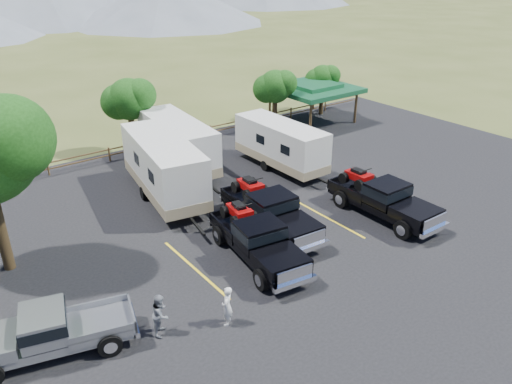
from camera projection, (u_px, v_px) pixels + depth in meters
ground at (356, 264)px, 22.40m from camera, size 320.00×320.00×0.00m
asphalt_lot at (311, 237)px, 24.56m from camera, size 44.00×34.00×0.04m
stall_lines at (297, 228)px, 25.27m from camera, size 12.12×5.50×0.01m
tree_ne_a at (275, 87)px, 38.06m from camera, size 3.11×2.92×4.76m
tree_ne_b at (322, 78)px, 42.19m from camera, size 2.77×2.59×4.27m
tree_north at (128, 99)px, 33.37m from camera, size 3.46×3.24×5.25m
rail_fence at (187, 135)px, 36.58m from camera, size 36.12×0.12×1.00m
pavilion at (313, 88)px, 40.54m from camera, size 6.20×6.20×3.22m
rig_left at (256, 238)px, 22.39m from camera, size 2.94×6.60×2.13m
rig_center at (269, 210)px, 24.79m from camera, size 2.81×6.84×2.23m
rig_right at (382, 197)px, 26.10m from camera, size 2.35×6.55×2.18m
trailer_left at (164, 168)px, 27.80m from camera, size 3.84×9.93×3.43m
trailer_center at (178, 144)px, 31.60m from camera, size 3.12×9.43×3.26m
trailer_right at (281, 145)px, 31.81m from camera, size 2.32×8.60×3.00m
pickup_silver at (50, 331)px, 17.02m from camera, size 6.09×3.31×1.74m
person_a at (227, 306)px, 18.41m from camera, size 0.69×0.68×1.61m
person_b at (161, 314)px, 17.96m from camera, size 1.01×1.01×1.65m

